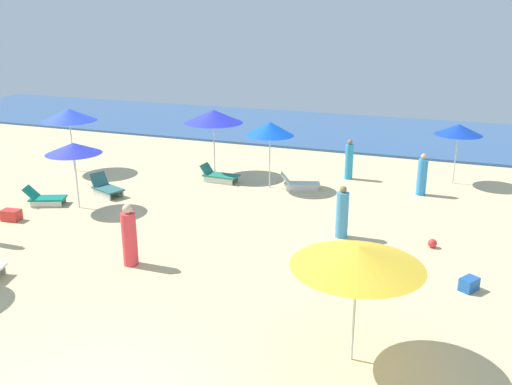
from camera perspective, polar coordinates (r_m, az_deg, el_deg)
name	(u,v)px	position (r m, az deg, el deg)	size (l,w,h in m)	color
ocean	(365,132)	(31.58, 11.32, 6.20)	(60.00, 10.45, 0.12)	#315A93
umbrella_0	(214,116)	(22.27, -4.46, 7.93)	(2.39, 2.39, 2.68)	silver
lounge_chair_0_0	(219,175)	(21.67, -3.91, 1.81)	(1.52, 0.71, 0.67)	silver
umbrella_1	(270,129)	(20.41, 1.47, 6.67)	(1.82, 1.82, 2.53)	silver
lounge_chair_1_0	(299,184)	(20.67, 4.52, 0.93)	(1.57, 1.00, 0.65)	silver
umbrella_2	(358,257)	(9.97, 10.57, -6.60)	(2.44, 2.44, 2.34)	silver
umbrella_3	(459,130)	(22.35, 20.42, 6.17)	(1.80, 1.80, 2.35)	silver
umbrella_5	(69,115)	(24.05, -18.96, 7.68)	(2.25, 2.25, 2.64)	silver
umbrella_7	(73,148)	(19.12, -18.54, 4.40)	(1.86, 1.86, 2.27)	silver
lounge_chair_7_0	(44,198)	(20.30, -21.23, -0.53)	(1.47, 1.09, 0.66)	silver
lounge_chair_7_1	(106,188)	(20.65, -15.38, 0.47)	(1.44, 1.06, 0.77)	silver
beachgoer_1	(422,176)	(20.78, 16.96, 1.67)	(0.48, 0.48, 1.55)	#348BD4
beachgoer_2	(342,214)	(16.20, 8.98, -2.21)	(0.44, 0.44, 1.58)	#4591C0
beachgoer_3	(129,237)	(14.59, -13.09, -4.55)	(0.50, 0.50, 1.68)	#F23D45
beachgoer_4	(349,161)	(22.20, 9.70, 3.31)	(0.44, 0.44, 1.61)	#2D98C7
cooler_box_0	(469,284)	(14.10, 21.37, -8.91)	(0.44, 0.31, 0.32)	#1E56AB
cooler_box_1	(11,215)	(19.17, -24.20, -2.17)	(0.58, 0.38, 0.36)	red
beach_ball_2	(432,243)	(16.27, 17.95, -5.07)	(0.26, 0.26, 0.26)	red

